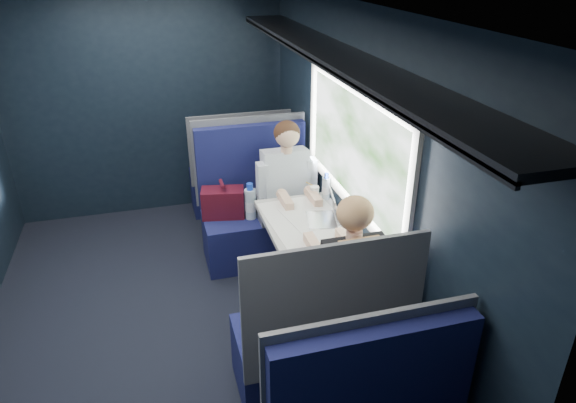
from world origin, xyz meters
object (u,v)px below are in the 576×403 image
object	(u,v)px
table	(305,233)
cup	(314,192)
bottle_small	(326,188)
seat_row_front	(239,176)
seat_bay_far	(318,339)
man	(289,188)
laptop	(327,213)
seat_bay_near	(255,213)
woman	(348,276)

from	to	relation	value
table	cup	bearing A→B (deg)	63.22
bottle_small	seat_row_front	bearing A→B (deg)	108.69
seat_row_front	bottle_small	distance (m)	1.56
seat_bay_far	man	world-z (taller)	man
man	laptop	world-z (taller)	man
seat_bay_near	bottle_small	xyz separation A→B (m)	(0.50, -0.50, 0.42)
bottle_small	table	bearing A→B (deg)	-128.26
table	man	bearing A→B (deg)	84.48
seat_bay_near	bottle_small	distance (m)	0.82
woman	seat_bay_far	bearing A→B (deg)	-146.18
woman	cup	distance (m)	1.15
seat_row_front	woman	world-z (taller)	woman
table	man	world-z (taller)	man
table	cup	xyz separation A→B (m)	(0.22, 0.43, 0.13)
bottle_small	laptop	bearing A→B (deg)	-107.63
cup	seat_bay_near	bearing A→B (deg)	133.00
table	seat_bay_far	size ratio (longest dim) A/B	0.79
seat_bay_near	man	distance (m)	0.43
bottle_small	seat_bay_far	bearing A→B (deg)	-110.97
bottle_small	woman	bearing A→B (deg)	-101.97
seat_bay_far	seat_row_front	size ratio (longest dim) A/B	1.09
seat_bay_far	man	bearing A→B (deg)	80.97
man	cup	world-z (taller)	man
table	bottle_small	bearing A→B (deg)	51.74
woman	bottle_small	bearing A→B (deg)	78.03
woman	seat_bay_near	bearing A→B (deg)	99.61
seat_row_front	man	xyz separation A→B (m)	(0.25, -1.10, 0.31)
table	seat_row_front	xyz separation A→B (m)	(-0.18, 1.80, -0.25)
seat_bay_near	man	bearing A→B (deg)	-32.99
seat_bay_near	woman	xyz separation A→B (m)	(0.27, -1.58, 0.30)
seat_bay_far	woman	world-z (taller)	woman
table	seat_bay_far	xyz separation A→B (m)	(-0.18, -0.87, -0.25)
laptop	bottle_small	bearing A→B (deg)	72.37
woman	laptop	distance (m)	0.74
seat_bay_near	cup	xyz separation A→B (m)	(0.42, -0.45, 0.36)
seat_bay_near	seat_bay_far	world-z (taller)	same
seat_bay_near	seat_bay_far	xyz separation A→B (m)	(0.02, -1.75, -0.01)
seat_bay_far	bottle_small	bearing A→B (deg)	69.03
seat_bay_near	woman	distance (m)	1.63
laptop	bottle_small	world-z (taller)	bottle_small
table	woman	world-z (taller)	woman
laptop	bottle_small	size ratio (longest dim) A/B	1.43
seat_row_front	man	distance (m)	1.17
seat_row_front	cup	size ratio (longest dim) A/B	11.98
man	cup	bearing A→B (deg)	-61.45
table	bottle_small	distance (m)	0.51
seat_bay_far	table	bearing A→B (deg)	78.22
seat_bay_far	seat_row_front	xyz separation A→B (m)	(0.00, 2.67, -0.00)
seat_bay_near	seat_row_front	distance (m)	0.92
seat_row_front	bottle_small	size ratio (longest dim) A/B	5.09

